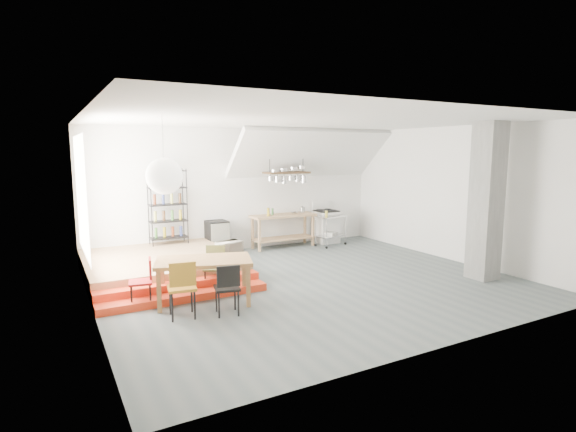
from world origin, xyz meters
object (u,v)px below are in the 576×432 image
dining_table (204,264)px  rolling_cart (331,226)px  mini_fridge (217,238)px  stove (326,226)px

dining_table → rolling_cart: rolling_cart is taller
rolling_cart → mini_fridge: (-3.14, 0.50, -0.12)m
rolling_cart → mini_fridge: 3.18m
stove → rolling_cart: bearing=-107.3°
rolling_cart → mini_fridge: size_ratio=1.09×
stove → mini_fridge: stove is taller
dining_table → mini_fridge: 3.71m
dining_table → mini_fridge: size_ratio=2.09×
dining_table → mini_fridge: mini_fridge is taller
rolling_cart → mini_fridge: mini_fridge is taller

